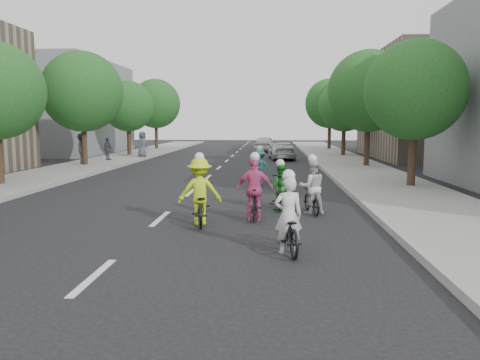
# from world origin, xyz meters

# --- Properties ---
(ground) EXTENTS (120.00, 120.00, 0.00)m
(ground) POSITION_xyz_m (0.00, 0.00, 0.00)
(ground) COLOR black
(ground) RESTS_ON ground
(sidewalk_left) EXTENTS (4.00, 80.00, 0.15)m
(sidewalk_left) POSITION_xyz_m (-8.00, 10.00, 0.07)
(sidewalk_left) COLOR gray
(sidewalk_left) RESTS_ON ground
(curb_left) EXTENTS (0.18, 80.00, 0.18)m
(curb_left) POSITION_xyz_m (-6.05, 10.00, 0.09)
(curb_left) COLOR #999993
(curb_left) RESTS_ON ground
(sidewalk_right) EXTENTS (4.00, 80.00, 0.15)m
(sidewalk_right) POSITION_xyz_m (8.00, 10.00, 0.07)
(sidewalk_right) COLOR gray
(sidewalk_right) RESTS_ON ground
(curb_right) EXTENTS (0.18, 80.00, 0.18)m
(curb_right) POSITION_xyz_m (6.05, 10.00, 0.09)
(curb_right) COLOR #999993
(curb_right) RESTS_ON ground
(bldg_sw) EXTENTS (10.00, 14.00, 8.00)m
(bldg_sw) POSITION_xyz_m (-16.00, 28.00, 4.00)
(bldg_sw) COLOR slate
(bldg_sw) RESTS_ON ground
(bldg_se) EXTENTS (10.00, 14.00, 8.00)m
(bldg_se) POSITION_xyz_m (16.00, 24.00, 4.00)
(bldg_se) COLOR gray
(bldg_se) RESTS_ON ground
(tree_l_3) EXTENTS (4.80, 4.80, 6.93)m
(tree_l_3) POSITION_xyz_m (-8.20, 15.00, 4.52)
(tree_l_3) COLOR black
(tree_l_3) RESTS_ON ground
(tree_l_4) EXTENTS (4.00, 4.00, 5.97)m
(tree_l_4) POSITION_xyz_m (-8.20, 24.00, 3.96)
(tree_l_4) COLOR black
(tree_l_4) RESTS_ON ground
(tree_l_5) EXTENTS (4.80, 4.80, 6.93)m
(tree_l_5) POSITION_xyz_m (-8.20, 33.00, 4.52)
(tree_l_5) COLOR black
(tree_l_5) RESTS_ON ground
(tree_r_0) EXTENTS (4.00, 4.00, 5.97)m
(tree_r_0) POSITION_xyz_m (8.80, 6.60, 3.96)
(tree_r_0) COLOR black
(tree_r_0) RESTS_ON ground
(tree_r_1) EXTENTS (4.80, 4.80, 6.93)m
(tree_r_1) POSITION_xyz_m (8.80, 15.60, 4.52)
(tree_r_1) COLOR black
(tree_r_1) RESTS_ON ground
(tree_r_2) EXTENTS (4.00, 4.00, 5.97)m
(tree_r_2) POSITION_xyz_m (8.80, 24.60, 3.96)
(tree_r_2) COLOR black
(tree_r_2) RESTS_ON ground
(tree_r_3) EXTENTS (4.80, 4.80, 6.93)m
(tree_r_3) POSITION_xyz_m (8.80, 33.60, 4.52)
(tree_r_3) COLOR black
(tree_r_3) RESTS_ON ground
(cyclist_0) EXTENTS (0.72, 1.84, 1.57)m
(cyclist_0) POSITION_xyz_m (3.38, 1.66, 0.61)
(cyclist_0) COLOR black
(cyclist_0) RESTS_ON ground
(cyclist_1) EXTENTS (1.03, 1.61, 1.70)m
(cyclist_1) POSITION_xyz_m (2.62, 7.54, 0.66)
(cyclist_1) COLOR black
(cyclist_1) RESTS_ON ground
(cyclist_2) EXTENTS (0.91, 1.91, 1.74)m
(cyclist_2) POSITION_xyz_m (3.45, -3.16, 0.57)
(cyclist_2) COLOR black
(cyclist_2) RESTS_ON ground
(cyclist_3) EXTENTS (0.88, 1.62, 1.76)m
(cyclist_3) POSITION_xyz_m (4.30, 1.05, 0.63)
(cyclist_3) COLOR black
(cyclist_3) RESTS_ON ground
(cyclist_4) EXTENTS (1.02, 1.50, 1.89)m
(cyclist_4) POSITION_xyz_m (2.65, 0.03, 0.70)
(cyclist_4) COLOR black
(cyclist_4) RESTS_ON ground
(cyclist_5) EXTENTS (1.22, 2.03, 1.91)m
(cyclist_5) POSITION_xyz_m (1.22, -0.55, 0.70)
(cyclist_5) COLOR black
(cyclist_5) RESTS_ON ground
(follow_car_lead) EXTENTS (2.17, 4.44, 1.24)m
(follow_car_lead) POSITION_xyz_m (3.89, 21.56, 0.62)
(follow_car_lead) COLOR #B1B2B6
(follow_car_lead) RESTS_ON ground
(follow_car_trail) EXTENTS (2.17, 4.42, 1.45)m
(follow_car_trail) POSITION_xyz_m (2.55, 30.80, 0.73)
(follow_car_trail) COLOR white
(follow_car_trail) RESTS_ON ground
(spectator_0) EXTENTS (1.04, 1.38, 1.90)m
(spectator_0) POSITION_xyz_m (-8.54, 15.48, 1.10)
(spectator_0) COLOR #504E5B
(spectator_0) RESTS_ON sidewalk_left
(spectator_1) EXTENTS (0.53, 0.96, 1.54)m
(spectator_1) POSITION_xyz_m (-7.98, 18.41, 0.92)
(spectator_1) COLOR #494854
(spectator_1) RESTS_ON sidewalk_left
(spectator_2) EXTENTS (0.90, 1.08, 1.89)m
(spectator_2) POSITION_xyz_m (-6.39, 21.33, 1.09)
(spectator_2) COLOR #464751
(spectator_2) RESTS_ON sidewalk_left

